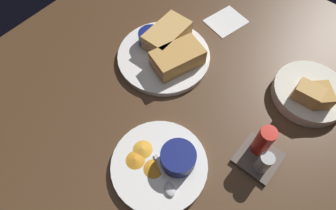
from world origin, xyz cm
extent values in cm
cube|color=#4C331E|center=(0.00, 0.00, -1.50)|extent=(110.00, 110.00, 3.00)
cylinder|color=white|center=(-3.67, -13.40, 0.80)|extent=(25.21, 25.21, 1.60)
cube|color=tan|center=(-3.57, -8.61, 4.00)|extent=(14.77, 11.45, 4.80)
cube|color=#DB938E|center=(-3.57, -8.61, 4.00)|extent=(14.82, 10.96, 0.80)
cube|color=tan|center=(-7.86, -15.72, 4.00)|extent=(13.12, 7.80, 4.80)
cube|color=#DB938E|center=(-7.86, -15.72, 4.00)|extent=(13.37, 7.20, 0.80)
cylinder|color=navy|center=(-4.67, -18.99, 3.43)|extent=(6.56, 6.56, 3.66)
cylinder|color=black|center=(-4.67, -18.99, 4.86)|extent=(5.38, 5.38, 0.60)
cube|color=silver|center=(-1.70, -9.93, 1.85)|extent=(2.47, 5.48, 0.40)
ellipsoid|color=silver|center=(-3.41, -15.16, 2.00)|extent=(3.09, 3.73, 0.80)
cylinder|color=white|center=(20.49, 5.78, 0.80)|extent=(21.28, 21.28, 1.60)
cylinder|color=navy|center=(17.30, 8.44, 3.55)|extent=(7.70, 7.70, 3.91)
cylinder|color=olive|center=(17.30, 8.44, 5.11)|extent=(6.31, 6.31, 0.60)
cube|color=silver|center=(20.70, 6.17, 1.85)|extent=(3.28, 5.23, 0.40)
ellipsoid|color=silver|center=(23.27, 11.03, 2.00)|extent=(3.44, 3.86, 0.80)
cone|color=gold|center=(17.99, 8.39, 1.90)|extent=(8.84, 8.84, 0.60)
cone|color=orange|center=(23.12, 1.15, 1.90)|extent=(5.08, 5.08, 0.60)
cone|color=gold|center=(20.29, 0.71, 1.90)|extent=(6.27, 6.27, 0.60)
cone|color=orange|center=(22.07, 5.48, 1.90)|extent=(5.99, 5.99, 0.60)
cylinder|color=silver|center=(-17.70, 22.58, 1.50)|extent=(18.24, 18.24, 3.00)
cube|color=tan|center=(-15.76, 24.77, 4.92)|extent=(7.36, 7.35, 3.85)
cube|color=tan|center=(-14.20, 22.31, 5.07)|extent=(4.87, 6.34, 4.13)
cube|color=brown|center=(4.90, 21.59, 0.50)|extent=(9.00, 9.00, 1.00)
cylinder|color=red|center=(3.10, 20.39, 5.25)|extent=(3.60, 3.60, 8.50)
cylinder|color=#B2B2B2|center=(6.70, 22.99, 4.00)|extent=(3.00, 3.00, 6.00)
cube|color=white|center=(-26.48, -8.13, 0.20)|extent=(12.80, 11.32, 0.40)
camera|label=1|loc=(34.71, 20.16, 62.08)|focal=30.65mm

